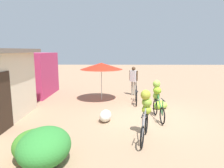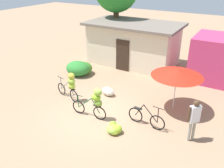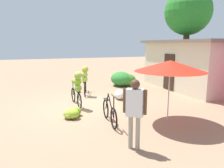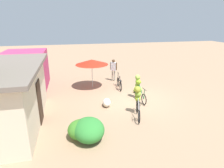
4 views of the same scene
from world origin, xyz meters
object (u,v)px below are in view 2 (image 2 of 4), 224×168
banana_pile_on_ground (114,129)px  person_vendor (194,116)px  bicycle_leftmost (70,84)px  bicycle_center_loaded (146,118)px  building_low (134,43)px  produce_sack (108,91)px  market_umbrella (177,72)px  bicycle_near_pile (95,101)px  shop_pink (222,59)px

banana_pile_on_ground → person_vendor: 3.09m
bicycle_leftmost → bicycle_center_loaded: bicycle_leftmost is taller
building_low → produce_sack: size_ratio=8.71×
banana_pile_on_ground → market_umbrella: bearing=62.5°
person_vendor → bicycle_near_pile: bearing=-171.1°
shop_pink → market_umbrella: bearing=-106.1°
bicycle_leftmost → person_vendor: 5.88m
building_low → person_vendor: building_low is taller
market_umbrella → produce_sack: 3.71m
building_low → produce_sack: (0.94, -4.92, -1.18)m
bicycle_leftmost → person_vendor: person_vendor is taller
bicycle_center_loaded → produce_sack: (-2.72, 1.46, -0.15)m
market_umbrella → bicycle_leftmost: 5.02m
market_umbrella → bicycle_leftmost: bearing=-159.8°
building_low → banana_pile_on_ground: (2.74, -7.45, -1.24)m
produce_sack → person_vendor: 4.86m
market_umbrella → bicycle_near_pile: size_ratio=1.31×
bicycle_center_loaded → banana_pile_on_ground: (-0.92, -1.07, -0.21)m
bicycle_leftmost → produce_sack: size_ratio=2.36×
building_low → produce_sack: bearing=-79.2°
produce_sack → bicycle_center_loaded: bearing=-28.2°
building_low → bicycle_center_loaded: building_low is taller
bicycle_leftmost → banana_pile_on_ground: size_ratio=2.06×
market_umbrella → banana_pile_on_ground: size_ratio=2.82×
banana_pile_on_ground → produce_sack: produce_sack is taller
bicycle_near_pile → person_vendor: person_vendor is taller
banana_pile_on_ground → shop_pink: bearing=69.3°
building_low → produce_sack: 5.15m
shop_pink → bicycle_leftmost: shop_pink is taller
shop_pink → bicycle_near_pile: (-4.01, -7.01, -0.40)m
banana_pile_on_ground → building_low: bearing=110.2°
building_low → shop_pink: 5.56m
person_vendor → produce_sack: bearing=162.1°
bicycle_near_pile → banana_pile_on_ground: size_ratio=2.15×
market_umbrella → bicycle_leftmost: market_umbrella is taller
bicycle_near_pile → person_vendor: (3.94, 0.62, 0.20)m
building_low → market_umbrella: building_low is taller
bicycle_leftmost → market_umbrella: bearing=20.2°
shop_pink → banana_pile_on_ground: (-2.82, -7.45, -1.12)m
bicycle_leftmost → bicycle_center_loaded: bearing=-1.8°
building_low → bicycle_near_pile: building_low is taller
bicycle_center_loaded → market_umbrella: bearing=72.4°
market_umbrella → produce_sack: market_umbrella is taller
produce_sack → bicycle_leftmost: bearing=-134.8°
produce_sack → building_low: bearing=100.8°
person_vendor → bicycle_leftmost: bearing=178.7°
building_low → bicycle_leftmost: size_ratio=3.69×
market_umbrella → banana_pile_on_ground: (-1.51, -2.89, -1.71)m
bicycle_near_pile → banana_pile_on_ground: bicycle_near_pile is taller
building_low → person_vendor: bearing=-49.3°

